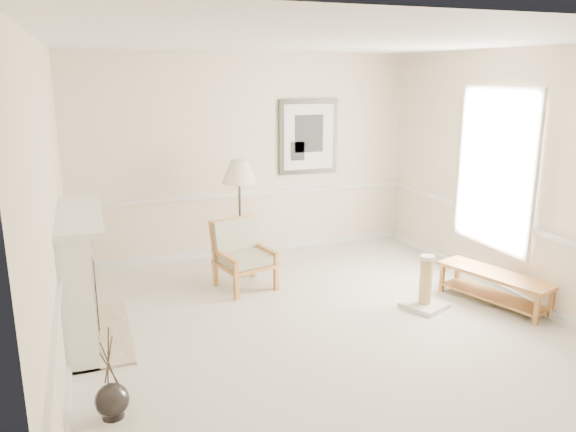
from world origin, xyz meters
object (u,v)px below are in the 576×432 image
Objects in this scene: bench at (494,283)px; scratching_post at (425,291)px; armchair at (241,251)px; floor_lamp at (239,175)px; floor_vase at (112,401)px.

scratching_post reaches higher than bench.
armchair is 0.56× the size of floor_lamp.
scratching_post is at bearing -50.87° from floor_lamp.
floor_vase is at bearing -169.22° from bench.
bench is at bearing -44.79° from armchair.
armchair is 0.60× the size of bench.
armchair reaches higher than bench.
floor_vase reaches higher than bench.
armchair is (1.70, 2.39, 0.31)m from floor_vase.
floor_lamp is (0.16, 0.61, 0.86)m from armchair.
floor_lamp reaches higher than floor_vase.
scratching_post is at bearing -51.50° from armchair.
floor_vase is 0.92× the size of armchair.
armchair is at bearing -104.54° from floor_lamp.
bench is at bearing 10.78° from floor_vase.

